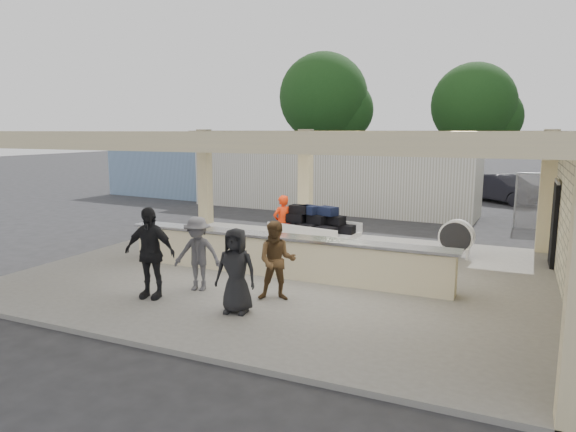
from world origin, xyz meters
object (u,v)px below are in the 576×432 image
at_px(luggage_cart, 314,226).
at_px(car_dark, 504,189).
at_px(passenger_c, 198,254).
at_px(container_white, 328,179).
at_px(baggage_handler, 282,223).
at_px(baggage_counter, 280,255).
at_px(passenger_b, 150,253).
at_px(container_blue, 195,173).
at_px(drum_fan, 456,237).
at_px(passenger_d, 236,271).
at_px(passenger_a, 277,261).

relative_size(luggage_cart, car_dark, 0.61).
distance_m(passenger_c, container_white, 12.59).
bearing_deg(baggage_handler, luggage_cart, 139.06).
distance_m(baggage_counter, luggage_cart, 2.56).
height_order(baggage_counter, baggage_handler, baggage_handler).
xyz_separation_m(passenger_b, container_blue, (-8.74, 14.42, 0.27)).
bearing_deg(drum_fan, baggage_handler, -156.86).
relative_size(passenger_d, car_dark, 0.39).
distance_m(drum_fan, container_blue, 16.38).
height_order(luggage_cart, passenger_d, passenger_d).
bearing_deg(container_blue, passenger_a, -45.42).
xyz_separation_m(passenger_b, passenger_c, (0.62, 0.81, -0.14)).
bearing_deg(luggage_cart, passenger_c, -91.54).
distance_m(passenger_d, car_dark, 19.43).
bearing_deg(passenger_d, passenger_c, 140.70).
bearing_deg(passenger_c, luggage_cart, 63.46).
bearing_deg(passenger_a, container_white, 83.75).
relative_size(passenger_c, container_blue, 0.16).
xyz_separation_m(baggage_handler, container_white, (-1.66, 8.48, 0.46)).
bearing_deg(car_dark, drum_fan, -142.94).
relative_size(passenger_c, passenger_d, 0.99).
xyz_separation_m(container_white, container_blue, (-7.85, 1.12, -0.06)).
relative_size(baggage_counter, container_blue, 0.81).
xyz_separation_m(baggage_handler, passenger_a, (1.67, -3.90, 0.00)).
distance_m(luggage_cart, passenger_c, 4.40).
height_order(passenger_b, car_dark, passenger_b).
bearing_deg(baggage_counter, passenger_d, -83.39).
xyz_separation_m(drum_fan, passenger_c, (-4.75, -5.32, 0.25)).
bearing_deg(passenger_b, baggage_counter, 46.23).
distance_m(luggage_cart, passenger_a, 4.25).
bearing_deg(passenger_c, passenger_a, -9.79).
bearing_deg(car_dark, passenger_a, -150.99).
xyz_separation_m(passenger_d, container_blue, (-10.79, 14.47, 0.40)).
bearing_deg(baggage_handler, container_white, -137.51).
xyz_separation_m(baggage_handler, car_dark, (5.45, 14.11, -0.22)).
relative_size(baggage_handler, passenger_d, 0.99).
height_order(passenger_b, passenger_c, passenger_b).
height_order(luggage_cart, container_white, container_white).
distance_m(passenger_a, passenger_b, 2.61).
height_order(baggage_counter, car_dark, car_dark).
distance_m(baggage_counter, passenger_d, 2.64).
distance_m(passenger_a, container_blue, 17.53).
relative_size(baggage_counter, passenger_d, 5.04).
relative_size(passenger_b, container_blue, 0.19).
bearing_deg(luggage_cart, baggage_counter, -75.36).
distance_m(passenger_a, passenger_c, 1.83).
bearing_deg(car_dark, container_blue, 147.62).
bearing_deg(baggage_counter, passenger_c, -123.14).
distance_m(luggage_cart, baggage_handler, 0.90).
bearing_deg(container_blue, drum_fan, -25.52).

